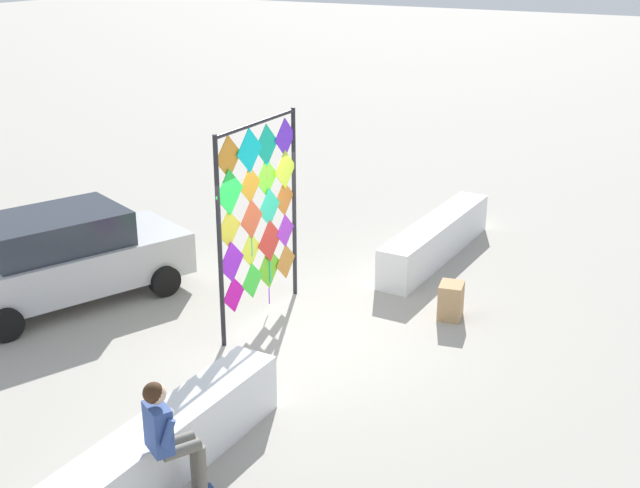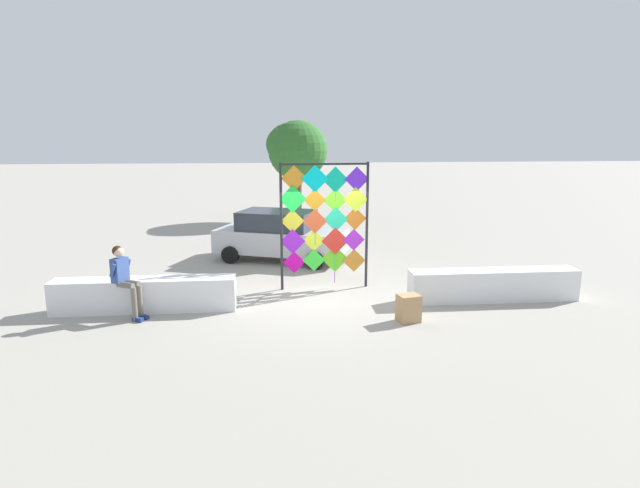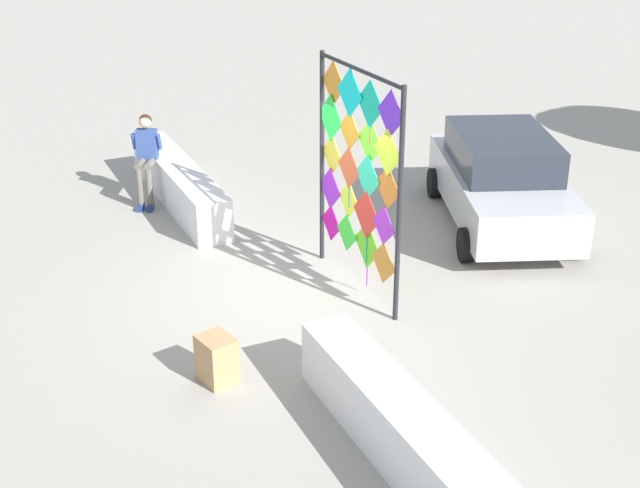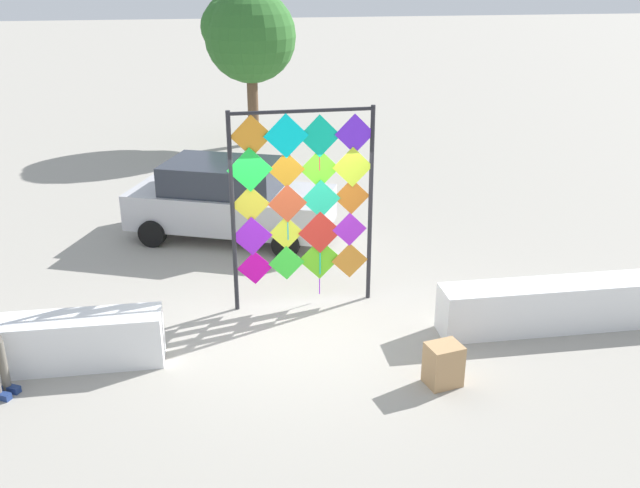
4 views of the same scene
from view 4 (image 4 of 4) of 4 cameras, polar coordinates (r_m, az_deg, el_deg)
ground at (r=10.91m, az=-1.52°, el=-6.79°), size 120.00×120.00×0.00m
plaza_ledge_left at (r=10.57m, az=-23.64°, el=-7.55°), size 4.03×0.60×0.74m
plaza_ledge_right at (r=11.44m, az=19.47°, el=-4.61°), size 4.03×0.60×0.74m
kite_display_rack at (r=10.94m, az=-1.41°, el=3.82°), size 2.28×0.15×3.23m
parked_car at (r=14.27m, az=-7.35°, el=3.62°), size 4.34×3.04×1.55m
cardboard_box_large at (r=9.58m, az=9.95°, el=-9.58°), size 0.52×0.46×0.59m
tree_palm_like at (r=21.44m, az=-6.17°, el=16.58°), size 2.74×2.98×4.50m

